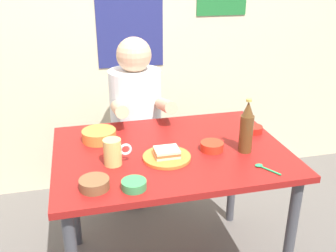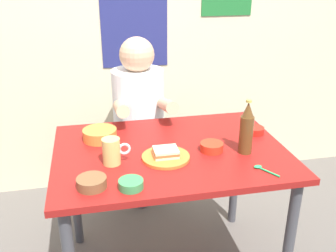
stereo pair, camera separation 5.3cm
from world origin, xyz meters
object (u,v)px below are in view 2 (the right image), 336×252
at_px(person_seated, 139,103).
at_px(plate_orange, 166,157).
at_px(beer_mug, 112,151).
at_px(beer_bottle, 247,129).
at_px(dining_table, 170,166).
at_px(stool, 140,161).
at_px(sandwich, 166,152).
at_px(sambal_bowl_red, 255,130).

bearing_deg(person_seated, plate_orange, -87.81).
height_order(person_seated, plate_orange, person_seated).
bearing_deg(beer_mug, beer_bottle, -1.68).
height_order(dining_table, person_seated, person_seated).
xyz_separation_m(dining_table, beer_bottle, (0.34, -0.10, 0.21)).
height_order(dining_table, stool, dining_table).
distance_m(plate_orange, sandwich, 0.02).
relative_size(dining_table, stool, 2.44).
xyz_separation_m(dining_table, sambal_bowl_red, (0.47, 0.09, 0.11)).
bearing_deg(stool, sandwich, -87.84).
relative_size(dining_table, beer_mug, 8.73).
relative_size(sandwich, beer_bottle, 0.42).
bearing_deg(dining_table, stool, 96.06).
xyz_separation_m(person_seated, beer_bottle, (0.40, -0.72, 0.09)).
bearing_deg(sambal_bowl_red, stool, 135.11).
relative_size(plate_orange, beer_bottle, 0.84).
bearing_deg(stool, person_seated, -90.00).
bearing_deg(stool, beer_bottle, -61.11).
xyz_separation_m(sandwich, sambal_bowl_red, (0.51, 0.18, -0.01)).
bearing_deg(beer_bottle, beer_mug, 178.32).
height_order(person_seated, sandwich, person_seated).
xyz_separation_m(sandwich, beer_bottle, (0.38, -0.01, 0.09)).
bearing_deg(dining_table, plate_orange, -113.92).
height_order(sandwich, beer_bottle, beer_bottle).
bearing_deg(person_seated, sambal_bowl_red, -44.28).
height_order(person_seated, beer_bottle, person_seated).
distance_m(dining_table, beer_mug, 0.33).
xyz_separation_m(beer_bottle, sambal_bowl_red, (0.14, 0.20, -0.10)).
distance_m(stool, beer_mug, 0.87).
relative_size(dining_table, sambal_bowl_red, 11.46).
bearing_deg(stool, beer_mug, -106.65).
distance_m(sandwich, sambal_bowl_red, 0.54).
xyz_separation_m(stool, beer_bottle, (0.40, -0.73, 0.51)).
bearing_deg(beer_bottle, person_seated, 119.26).
relative_size(beer_mug, beer_bottle, 0.48).
xyz_separation_m(dining_table, person_seated, (-0.07, 0.62, 0.12)).
height_order(stool, beer_bottle, beer_bottle).
height_order(dining_table, sandwich, sandwich).
distance_m(person_seated, sambal_bowl_red, 0.75).
xyz_separation_m(plate_orange, beer_bottle, (0.38, -0.01, 0.11)).
bearing_deg(beer_bottle, sandwich, 177.91).
bearing_deg(dining_table, sambal_bowl_red, 11.00).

